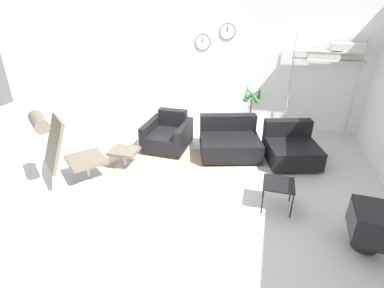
# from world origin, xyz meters

# --- Properties ---
(ground_plane) EXTENTS (12.00, 12.00, 0.00)m
(ground_plane) POSITION_xyz_m (0.00, 0.00, 0.00)
(ground_plane) COLOR silver
(wall_back) EXTENTS (12.00, 0.09, 2.80)m
(wall_back) POSITION_xyz_m (-0.00, 2.79, 1.40)
(wall_back) COLOR white
(wall_back) RESTS_ON ground_plane
(round_rug) EXTENTS (2.56, 2.56, 0.01)m
(round_rug) POSITION_xyz_m (-0.17, -0.10, 0.00)
(round_rug) COLOR tan
(round_rug) RESTS_ON ground_plane
(lounge_chair) EXTENTS (1.05, 1.09, 1.27)m
(lounge_chair) POSITION_xyz_m (-1.73, -0.60, 0.74)
(lounge_chair) COLOR #BCBCC1
(lounge_chair) RESTS_ON ground_plane
(ottoman) EXTENTS (0.49, 0.41, 0.36)m
(ottoman) POSITION_xyz_m (-1.09, 0.15, 0.27)
(ottoman) COLOR #BCBCC1
(ottoman) RESTS_ON ground_plane
(armchair_red) EXTENTS (0.85, 0.92, 0.71)m
(armchair_red) POSITION_xyz_m (-0.59, 1.11, 0.26)
(armchair_red) COLOR silver
(armchair_red) RESTS_ON ground_plane
(couch_low) EXTENTS (1.33, 1.21, 0.70)m
(couch_low) POSITION_xyz_m (0.65, 1.14, 0.25)
(couch_low) COLOR black
(couch_low) RESTS_ON ground_plane
(couch_second) EXTENTS (1.12, 1.15, 0.70)m
(couch_second) POSITION_xyz_m (1.80, 1.16, 0.25)
(couch_second) COLOR black
(couch_second) RESTS_ON ground_plane
(side_table) EXTENTS (0.44, 0.44, 0.41)m
(side_table) POSITION_xyz_m (1.58, -0.34, 0.37)
(side_table) COLOR black
(side_table) RESTS_ON ground_plane
(crt_television) EXTENTS (0.45, 0.57, 0.56)m
(crt_television) POSITION_xyz_m (2.65, -0.86, 0.32)
(crt_television) COLOR black
(crt_television) RESTS_ON ground_plane
(potted_plant) EXTENTS (0.40, 0.40, 1.11)m
(potted_plant) POSITION_xyz_m (0.95, 2.41, 0.52)
(potted_plant) COLOR #333338
(potted_plant) RESTS_ON ground_plane
(shelf_unit) EXTENTS (1.37, 0.28, 2.09)m
(shelf_unit) POSITION_xyz_m (2.41, 2.50, 1.77)
(shelf_unit) COLOR #BCBCC1
(shelf_unit) RESTS_ON ground_plane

